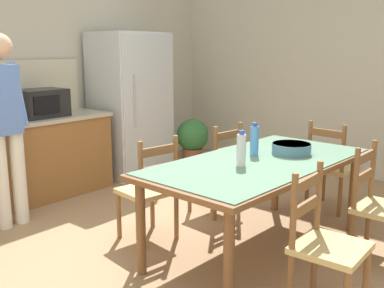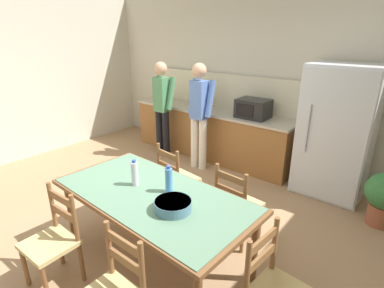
{
  "view_description": "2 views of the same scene",
  "coord_description": "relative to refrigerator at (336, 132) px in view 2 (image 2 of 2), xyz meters",
  "views": [
    {
      "loc": [
        -2.42,
        -2.13,
        1.61
      ],
      "look_at": [
        0.1,
        -0.01,
        0.91
      ],
      "focal_mm": 42.0,
      "sensor_mm": 36.0,
      "label": 1
    },
    {
      "loc": [
        2.38,
        -2.04,
        2.18
      ],
      "look_at": [
        0.52,
        0.26,
        1.07
      ],
      "focal_mm": 28.0,
      "sensor_mm": 36.0,
      "label": 2
    }
  ],
  "objects": [
    {
      "name": "dining_table",
      "position": [
        -0.95,
        -2.53,
        -0.22
      ],
      "size": [
        2.04,
        1.08,
        0.76
      ],
      "rotation": [
        0.0,
        0.0,
        -0.04
      ],
      "color": "brown",
      "rests_on": "ground"
    },
    {
      "name": "wall_left",
      "position": [
        -4.75,
        -2.19,
        0.54
      ],
      "size": [
        0.12,
        5.2,
        2.9
      ],
      "primitive_type": "cube",
      "color": "beige",
      "rests_on": "ground"
    },
    {
      "name": "refrigerator",
      "position": [
        0.0,
        0.0,
        0.0
      ],
      "size": [
        0.89,
        0.73,
        1.81
      ],
      "color": "silver",
      "rests_on": "ground"
    },
    {
      "name": "chair_side_far_left",
      "position": [
        -1.38,
        -1.72,
        -0.46
      ],
      "size": [
        0.47,
        0.45,
        0.91
      ],
      "rotation": [
        0.0,
        0.0,
        3.01
      ],
      "color": "brown",
      "rests_on": "ground"
    },
    {
      "name": "chair_side_near_left",
      "position": [
        -1.44,
        -3.3,
        -0.46
      ],
      "size": [
        0.43,
        0.41,
        0.91
      ],
      "rotation": [
        0.0,
        0.0,
        0.03
      ],
      "color": "brown",
      "rests_on": "ground"
    },
    {
      "name": "wall_back",
      "position": [
        -1.49,
        0.47,
        0.54
      ],
      "size": [
        6.52,
        0.12,
        2.9
      ],
      "primitive_type": "cube",
      "color": "beige",
      "rests_on": "ground"
    },
    {
      "name": "ground_plane",
      "position": [
        -1.49,
        -2.19,
        -0.91
      ],
      "size": [
        8.32,
        8.32,
        0.0
      ],
      "primitive_type": "plane",
      "color": "#9E7A56"
    },
    {
      "name": "chair_side_far_right",
      "position": [
        -0.48,
        -1.76,
        -0.46
      ],
      "size": [
        0.45,
        0.43,
        0.91
      ],
      "rotation": [
        0.0,
        0.0,
        3.05
      ],
      "color": "brown",
      "rests_on": "ground"
    },
    {
      "name": "counter_splashback",
      "position": [
        -2.12,
        0.35,
        0.28
      ],
      "size": [
        3.1,
        0.03,
        0.6
      ],
      "primitive_type": "cube",
      "color": "beige",
      "rests_on": "kitchen_counter"
    },
    {
      "name": "person_at_sink",
      "position": [
        -2.82,
        -0.48,
        0.06
      ],
      "size": [
        0.43,
        0.3,
        1.71
      ],
      "rotation": [
        0.0,
        0.0,
        1.57
      ],
      "color": "black",
      "rests_on": "ground"
    },
    {
      "name": "kitchen_counter",
      "position": [
        -2.12,
        0.04,
        -0.46
      ],
      "size": [
        3.14,
        0.66,
        0.89
      ],
      "color": "brown",
      "rests_on": "ground"
    },
    {
      "name": "serving_bowl",
      "position": [
        -0.61,
        -2.62,
        -0.1
      ],
      "size": [
        0.32,
        0.32,
        0.09
      ],
      "color": "slate",
      "rests_on": "dining_table"
    },
    {
      "name": "person_at_counter",
      "position": [
        -1.96,
        -0.5,
        0.07
      ],
      "size": [
        0.44,
        0.3,
        1.74
      ],
      "rotation": [
        0.0,
        0.0,
        1.57
      ],
      "color": "silver",
      "rests_on": "ground"
    },
    {
      "name": "potted_plant",
      "position": [
        0.73,
        -0.43,
        -0.52
      ],
      "size": [
        0.44,
        0.44,
        0.67
      ],
      "color": "brown",
      "rests_on": "ground"
    },
    {
      "name": "bottle_near_centre",
      "position": [
        -1.2,
        -2.52,
        -0.03
      ],
      "size": [
        0.07,
        0.07,
        0.27
      ],
      "color": "silver",
      "rests_on": "dining_table"
    },
    {
      "name": "microwave",
      "position": [
        -1.28,
        0.02,
        0.13
      ],
      "size": [
        0.5,
        0.39,
        0.3
      ],
      "color": "black",
      "rests_on": "kitchen_counter"
    },
    {
      "name": "bottle_off_centre",
      "position": [
        -0.85,
        -2.41,
        -0.03
      ],
      "size": [
        0.07,
        0.07,
        0.27
      ],
      "color": "#4C8ED6",
      "rests_on": "dining_table"
    },
    {
      "name": "paper_bag",
      "position": [
        -2.37,
        0.01,
        0.16
      ],
      "size": [
        0.24,
        0.16,
        0.36
      ],
      "primitive_type": "cube",
      "color": "tan",
      "rests_on": "kitchen_counter"
    }
  ]
}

